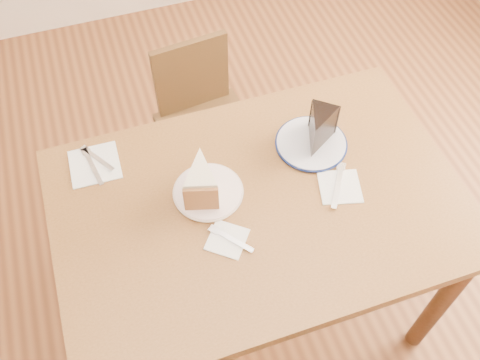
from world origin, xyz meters
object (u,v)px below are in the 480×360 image
plate_navy (311,143)px  carrot_cake (201,179)px  chocolate_cake (318,131)px  plate_cream (208,192)px  chair_far (205,122)px  table (259,218)px

plate_navy → carrot_cake: bearing=-171.3°
plate_navy → chocolate_cake: chocolate_cake is taller
plate_cream → chocolate_cake: 0.39m
chocolate_cake → plate_navy: bearing=10.9°
chair_far → table: bearing=83.3°
chocolate_cake → table: bearing=69.4°
carrot_cake → plate_navy: bearing=24.6°
plate_navy → carrot_cake: size_ratio=1.62×
plate_navy → plate_cream: bearing=-168.5°
plate_cream → chocolate_cake: (0.37, 0.07, 0.06)m
carrot_cake → chocolate_cake: (0.39, 0.05, 0.01)m
carrot_cake → chocolate_cake: chocolate_cake is taller
table → chocolate_cake: (0.24, 0.14, 0.17)m
plate_navy → table: bearing=-146.9°
carrot_cake → chair_far: bearing=90.5°
chocolate_cake → chair_far: bearing=-25.8°
plate_cream → plate_navy: same height
chair_far → plate_cream: size_ratio=3.70×
carrot_cake → chocolate_cake: bearing=23.3°
chair_far → plate_navy: 0.64m
chocolate_cake → carrot_cake: bearing=46.5°
plate_cream → chair_far: bearing=76.3°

